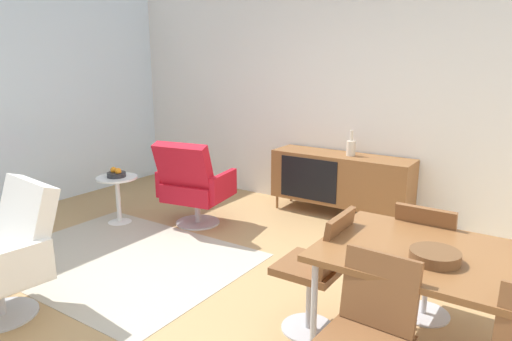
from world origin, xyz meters
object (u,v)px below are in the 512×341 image
object	(u,v)px
dining_chair_back_left	(427,256)
wooden_bowl_on_table	(435,256)
vase_cobalt	(351,147)
armchair_black_shell	(4,251)
fruit_bowl	(116,174)
dining_table	(472,268)
dining_chair_front_left	(368,337)
side_table_round	(118,194)
sideboard	(341,179)
dining_chair_near_window	(318,267)
magazine_stack	(0,228)
lounge_chair_red	(193,184)

from	to	relation	value
dining_chair_back_left	wooden_bowl_on_table	bearing A→B (deg)	-74.64
vase_cobalt	armchair_black_shell	distance (m)	3.48
fruit_bowl	dining_table	bearing A→B (deg)	-10.55
dining_chair_back_left	dining_chair_front_left	size ratio (longest dim) A/B	1.00
dining_table	dining_chair_front_left	world-z (taller)	dining_chair_front_left
side_table_round	armchair_black_shell	bearing A→B (deg)	-63.48
sideboard	dining_table	distance (m)	2.85
dining_chair_near_window	dining_chair_back_left	size ratio (longest dim) A/B	1.00
sideboard	fruit_bowl	size ratio (longest dim) A/B	8.00
vase_cobalt	dining_chair_front_left	distance (m)	3.11
sideboard	vase_cobalt	distance (m)	0.39
sideboard	dining_chair_front_left	xyz separation A→B (m)	(1.38, -2.81, 0.03)
sideboard	magazine_stack	distance (m)	3.61
dining_chair_front_left	fruit_bowl	distance (m)	3.53
vase_cobalt	dining_chair_back_left	bearing A→B (deg)	-53.20
vase_cobalt	side_table_round	xyz separation A→B (m)	(-2.04, -1.57, -0.49)
dining_table	wooden_bowl_on_table	world-z (taller)	wooden_bowl_on_table
sideboard	lounge_chair_red	world-z (taller)	lounge_chair_red
dining_table	dining_chair_near_window	world-z (taller)	dining_chair_near_window
dining_table	side_table_round	distance (m)	3.74
dining_chair_front_left	dining_chair_near_window	bearing A→B (deg)	134.07
dining_table	dining_chair_near_window	xyz separation A→B (m)	(-0.89, 0.00, -0.23)
side_table_round	dining_table	bearing A→B (deg)	-10.56
dining_chair_back_left	fruit_bowl	world-z (taller)	dining_chair_back_left
vase_cobalt	lounge_chair_red	distance (m)	1.78
dining_table	dining_chair_back_left	size ratio (longest dim) A/B	1.87
vase_cobalt	lounge_chair_red	world-z (taller)	vase_cobalt
dining_chair_front_left	fruit_bowl	xyz separation A→B (m)	(-3.31, 1.24, 0.09)
wooden_bowl_on_table	dining_chair_back_left	bearing A→B (deg)	105.36
armchair_black_shell	magazine_stack	bearing A→B (deg)	154.60
dining_chair_front_left	lounge_chair_red	world-z (taller)	lounge_chair_red
sideboard	dining_table	world-z (taller)	dining_table
dining_chair_back_left	lounge_chair_red	world-z (taller)	lounge_chair_red
vase_cobalt	dining_chair_back_left	distance (m)	2.15
side_table_round	fruit_bowl	size ratio (longest dim) A/B	2.60
dining_chair_front_left	magazine_stack	size ratio (longest dim) A/B	2.08
dining_chair_near_window	vase_cobalt	bearing A→B (deg)	107.95
dining_table	vase_cobalt	bearing A→B (deg)	125.69
lounge_chair_red	armchair_black_shell	world-z (taller)	same
side_table_round	magazine_stack	distance (m)	1.18
dining_chair_near_window	armchair_black_shell	world-z (taller)	armchair_black_shell
lounge_chair_red	magazine_stack	world-z (taller)	lounge_chair_red
dining_chair_front_left	side_table_round	bearing A→B (deg)	159.44
vase_cobalt	magazine_stack	distance (m)	3.73
lounge_chair_red	side_table_round	world-z (taller)	lounge_chair_red
dining_chair_front_left	dining_chair_back_left	bearing A→B (deg)	90.17
fruit_bowl	magazine_stack	distance (m)	1.24
vase_cobalt	armchair_black_shell	xyz separation A→B (m)	(-1.20, -3.25, -0.35)
dining_chair_back_left	armchair_black_shell	xyz separation A→B (m)	(-2.47, -1.56, -0.00)
wooden_bowl_on_table	side_table_round	xyz separation A→B (m)	(-3.49, 0.80, -0.45)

